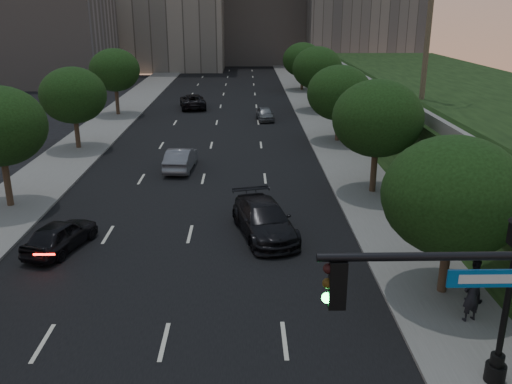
{
  "coord_description": "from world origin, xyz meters",
  "views": [
    {
      "loc": [
        2.74,
        -10.43,
        10.53
      ],
      "look_at": [
        3.15,
        9.84,
        3.6
      ],
      "focal_mm": 38.0,
      "sensor_mm": 36.0,
      "label": 1
    }
  ],
  "objects_px": {
    "sedan_near_left": "(60,235)",
    "pedestrian_c": "(417,214)",
    "sedan_far_right": "(265,114)",
    "street_lamp": "(506,306)",
    "sedan_far_left": "(193,101)",
    "sedan_mid_left": "(181,159)",
    "sedan_near_right": "(264,219)",
    "pedestrian_b": "(473,280)",
    "pedestrian_a": "(472,296)"
  },
  "relations": [
    {
      "from": "sedan_near_left",
      "to": "pedestrian_c",
      "type": "xyz_separation_m",
      "value": [
        16.77,
        1.53,
        0.31
      ]
    },
    {
      "from": "sedan_near_left",
      "to": "sedan_far_right",
      "type": "height_order",
      "value": "sedan_near_left"
    },
    {
      "from": "street_lamp",
      "to": "sedan_far_left",
      "type": "bearing_deg",
      "value": 105.67
    },
    {
      "from": "sedan_mid_left",
      "to": "street_lamp",
      "type": "bearing_deg",
      "value": 121.45
    },
    {
      "from": "sedan_near_right",
      "to": "sedan_far_left",
      "type": "bearing_deg",
      "value": 87.13
    },
    {
      "from": "sedan_near_right",
      "to": "pedestrian_c",
      "type": "relative_size",
      "value": 3.24
    },
    {
      "from": "sedan_near_right",
      "to": "pedestrian_b",
      "type": "xyz_separation_m",
      "value": [
        7.5,
        -6.62,
        0.17
      ]
    },
    {
      "from": "sedan_near_left",
      "to": "sedan_mid_left",
      "type": "height_order",
      "value": "sedan_mid_left"
    },
    {
      "from": "pedestrian_c",
      "to": "sedan_far_right",
      "type": "bearing_deg",
      "value": -96.41
    },
    {
      "from": "sedan_near_right",
      "to": "pedestrian_c",
      "type": "xyz_separation_m",
      "value": [
        7.44,
        0.06,
        0.2
      ]
    },
    {
      "from": "street_lamp",
      "to": "pedestrian_a",
      "type": "distance_m",
      "value": 3.64
    },
    {
      "from": "sedan_far_right",
      "to": "pedestrian_c",
      "type": "bearing_deg",
      "value": -82.66
    },
    {
      "from": "sedan_mid_left",
      "to": "pedestrian_b",
      "type": "distance_m",
      "value": 22.06
    },
    {
      "from": "sedan_near_right",
      "to": "sedan_far_right",
      "type": "relative_size",
      "value": 1.49
    },
    {
      "from": "sedan_far_left",
      "to": "sedan_near_right",
      "type": "height_order",
      "value": "sedan_near_right"
    },
    {
      "from": "sedan_mid_left",
      "to": "pedestrian_c",
      "type": "relative_size",
      "value": 2.64
    },
    {
      "from": "pedestrian_a",
      "to": "pedestrian_c",
      "type": "height_order",
      "value": "pedestrian_a"
    },
    {
      "from": "sedan_mid_left",
      "to": "pedestrian_a",
      "type": "bearing_deg",
      "value": 126.38
    },
    {
      "from": "street_lamp",
      "to": "sedan_mid_left",
      "type": "distance_m",
      "value": 25.44
    },
    {
      "from": "sedan_near_left",
      "to": "sedan_far_left",
      "type": "height_order",
      "value": "sedan_far_left"
    },
    {
      "from": "pedestrian_a",
      "to": "pedestrian_c",
      "type": "distance_m",
      "value": 8.02
    },
    {
      "from": "street_lamp",
      "to": "pedestrian_b",
      "type": "distance_m",
      "value": 4.98
    },
    {
      "from": "sedan_near_left",
      "to": "sedan_far_right",
      "type": "distance_m",
      "value": 31.49
    },
    {
      "from": "sedan_near_left",
      "to": "sedan_near_right",
      "type": "distance_m",
      "value": 9.45
    },
    {
      "from": "sedan_far_left",
      "to": "pedestrian_c",
      "type": "xyz_separation_m",
      "value": [
        14.07,
        -35.1,
        0.25
      ]
    },
    {
      "from": "pedestrian_a",
      "to": "pedestrian_b",
      "type": "relative_size",
      "value": 1.11
    },
    {
      "from": "sedan_near_right",
      "to": "pedestrian_b",
      "type": "relative_size",
      "value": 3.38
    },
    {
      "from": "street_lamp",
      "to": "pedestrian_a",
      "type": "bearing_deg",
      "value": 80.85
    },
    {
      "from": "sedan_near_right",
      "to": "sedan_near_left",
      "type": "bearing_deg",
      "value": 175.34
    },
    {
      "from": "pedestrian_b",
      "to": "sedan_mid_left",
      "type": "bearing_deg",
      "value": -33.12
    },
    {
      "from": "sedan_far_right",
      "to": "sedan_far_left",
      "type": "bearing_deg",
      "value": 132.68
    },
    {
      "from": "sedan_near_right",
      "to": "sedan_far_right",
      "type": "distance_m",
      "value": 28.29
    },
    {
      "from": "sedan_near_left",
      "to": "sedan_mid_left",
      "type": "bearing_deg",
      "value": -91.07
    },
    {
      "from": "sedan_mid_left",
      "to": "sedan_far_right",
      "type": "xyz_separation_m",
      "value": [
        6.34,
        16.93,
        -0.11
      ]
    },
    {
      "from": "sedan_far_left",
      "to": "pedestrian_c",
      "type": "height_order",
      "value": "pedestrian_c"
    },
    {
      "from": "sedan_near_left",
      "to": "sedan_far_right",
      "type": "xyz_separation_m",
      "value": [
        10.38,
        29.73,
        -0.07
      ]
    },
    {
      "from": "pedestrian_b",
      "to": "sedan_near_right",
      "type": "bearing_deg",
      "value": -20.03
    },
    {
      "from": "sedan_far_left",
      "to": "sedan_near_right",
      "type": "relative_size",
      "value": 0.99
    },
    {
      "from": "sedan_mid_left",
      "to": "sedan_far_left",
      "type": "relative_size",
      "value": 0.82
    },
    {
      "from": "sedan_far_right",
      "to": "pedestrian_b",
      "type": "distance_m",
      "value": 35.48
    },
    {
      "from": "sedan_near_left",
      "to": "sedan_near_right",
      "type": "height_order",
      "value": "sedan_near_right"
    },
    {
      "from": "sedan_far_left",
      "to": "sedan_near_left",
      "type": "bearing_deg",
      "value": 76.7
    },
    {
      "from": "sedan_near_right",
      "to": "sedan_far_right",
      "type": "bearing_deg",
      "value": 74.32
    },
    {
      "from": "sedan_near_left",
      "to": "pedestrian_c",
      "type": "height_order",
      "value": "pedestrian_c"
    },
    {
      "from": "street_lamp",
      "to": "pedestrian_b",
      "type": "bearing_deg",
      "value": 76.04
    },
    {
      "from": "sedan_far_right",
      "to": "sedan_near_right",
      "type": "bearing_deg",
      "value": -97.55
    },
    {
      "from": "sedan_mid_left",
      "to": "sedan_near_right",
      "type": "distance_m",
      "value": 12.52
    },
    {
      "from": "sedan_far_right",
      "to": "sedan_near_left",
      "type": "bearing_deg",
      "value": -114.68
    },
    {
      "from": "pedestrian_a",
      "to": "pedestrian_c",
      "type": "relative_size",
      "value": 1.06
    },
    {
      "from": "street_lamp",
      "to": "sedan_far_left",
      "type": "height_order",
      "value": "street_lamp"
    }
  ]
}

